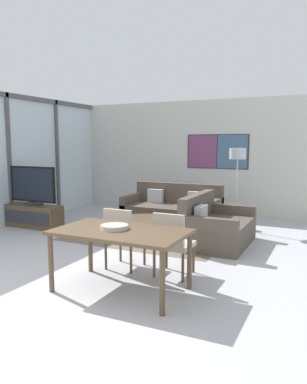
{
  "coord_description": "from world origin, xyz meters",
  "views": [
    {
      "loc": [
        3.24,
        -2.77,
        1.75
      ],
      "look_at": [
        0.59,
        2.76,
        0.95
      ],
      "focal_mm": 35.0,
      "sensor_mm": 36.0,
      "label": 1
    }
  ],
  "objects_px": {
    "tv_console": "(34,216)",
    "floor_lamp": "(237,161)",
    "sofa_main": "(173,211)",
    "dining_chair_left": "(122,235)",
    "fruit_bowl": "(114,227)",
    "dining_chair_centre": "(172,241)",
    "television": "(33,186)",
    "coffee_table": "(145,223)",
    "dining_table": "(121,236)",
    "sofa_side": "(214,229)"
  },
  "relations": [
    {
      "from": "tv_console",
      "to": "floor_lamp",
      "type": "relative_size",
      "value": 0.76
    },
    {
      "from": "tv_console",
      "to": "sofa_main",
      "type": "distance_m",
      "value": 2.95
    },
    {
      "from": "dining_chair_left",
      "to": "fruit_bowl",
      "type": "bearing_deg",
      "value": -67.11
    },
    {
      "from": "tv_console",
      "to": "dining_chair_centre",
      "type": "distance_m",
      "value": 4.04
    },
    {
      "from": "fruit_bowl",
      "to": "television",
      "type": "bearing_deg",
      "value": 147.01
    },
    {
      "from": "television",
      "to": "dining_chair_left",
      "type": "height_order",
      "value": "television"
    },
    {
      "from": "floor_lamp",
      "to": "fruit_bowl",
      "type": "bearing_deg",
      "value": -98.76
    },
    {
      "from": "television",
      "to": "floor_lamp",
      "type": "xyz_separation_m",
      "value": [
        3.87,
        1.62,
        0.53
      ]
    },
    {
      "from": "television",
      "to": "dining_chair_left",
      "type": "xyz_separation_m",
      "value": [
        3.01,
        -1.48,
        -0.38
      ]
    },
    {
      "from": "coffee_table",
      "to": "dining_chair_centre",
      "type": "xyz_separation_m",
      "value": [
        1.26,
        -1.67,
        0.21
      ]
    },
    {
      "from": "television",
      "to": "floor_lamp",
      "type": "height_order",
      "value": "floor_lamp"
    },
    {
      "from": "sofa_main",
      "to": "dining_chair_left",
      "type": "relative_size",
      "value": 2.36
    },
    {
      "from": "coffee_table",
      "to": "floor_lamp",
      "type": "distance_m",
      "value": 2.27
    },
    {
      "from": "floor_lamp",
      "to": "dining_chair_centre",
      "type": "bearing_deg",
      "value": -92.02
    },
    {
      "from": "floor_lamp",
      "to": "television",
      "type": "bearing_deg",
      "value": -157.27
    },
    {
      "from": "sofa_main",
      "to": "dining_chair_left",
      "type": "bearing_deg",
      "value": -80.51
    },
    {
      "from": "dining_chair_left",
      "to": "floor_lamp",
      "type": "relative_size",
      "value": 0.52
    },
    {
      "from": "coffee_table",
      "to": "fruit_bowl",
      "type": "height_order",
      "value": "fruit_bowl"
    },
    {
      "from": "television",
      "to": "dining_table",
      "type": "height_order",
      "value": "television"
    },
    {
      "from": "tv_console",
      "to": "dining_table",
      "type": "height_order",
      "value": "dining_table"
    },
    {
      "from": "coffee_table",
      "to": "dining_chair_centre",
      "type": "distance_m",
      "value": 2.1
    },
    {
      "from": "sofa_side",
      "to": "floor_lamp",
      "type": "xyz_separation_m",
      "value": [
        0.08,
        1.28,
        1.12
      ]
    },
    {
      "from": "television",
      "to": "sofa_side",
      "type": "distance_m",
      "value": 3.85
    },
    {
      "from": "sofa_main",
      "to": "fruit_bowl",
      "type": "relative_size",
      "value": 6.17
    },
    {
      "from": "tv_console",
      "to": "sofa_main",
      "type": "xyz_separation_m",
      "value": [
        2.5,
        1.57,
        0.04
      ]
    },
    {
      "from": "tv_console",
      "to": "sofa_main",
      "type": "height_order",
      "value": "sofa_main"
    },
    {
      "from": "dining_chair_centre",
      "to": "fruit_bowl",
      "type": "xyz_separation_m",
      "value": [
        -0.47,
        -0.66,
        0.28
      ]
    },
    {
      "from": "coffee_table",
      "to": "fruit_bowl",
      "type": "relative_size",
      "value": 3.01
    },
    {
      "from": "dining_table",
      "to": "fruit_bowl",
      "type": "bearing_deg",
      "value": 168.93
    },
    {
      "from": "sofa_main",
      "to": "dining_table",
      "type": "distance_m",
      "value": 3.84
    },
    {
      "from": "tv_console",
      "to": "sofa_side",
      "type": "height_order",
      "value": "sofa_side"
    },
    {
      "from": "dining_table",
      "to": "dining_chair_left",
      "type": "distance_m",
      "value": 0.79
    },
    {
      "from": "television",
      "to": "sofa_main",
      "type": "xyz_separation_m",
      "value": [
        2.5,
        1.57,
        -0.59
      ]
    },
    {
      "from": "dining_chair_centre",
      "to": "tv_console",
      "type": "bearing_deg",
      "value": 158.58
    },
    {
      "from": "sofa_main",
      "to": "dining_table",
      "type": "relative_size",
      "value": 1.31
    },
    {
      "from": "tv_console",
      "to": "dining_chair_centre",
      "type": "height_order",
      "value": "dining_chair_centre"
    },
    {
      "from": "floor_lamp",
      "to": "tv_console",
      "type": "bearing_deg",
      "value": -157.26
    },
    {
      "from": "tv_console",
      "to": "dining_chair_left",
      "type": "bearing_deg",
      "value": -26.11
    },
    {
      "from": "dining_table",
      "to": "dining_chair_left",
      "type": "bearing_deg",
      "value": 118.89
    },
    {
      "from": "sofa_main",
      "to": "coffee_table",
      "type": "height_order",
      "value": "sofa_main"
    },
    {
      "from": "dining_chair_left",
      "to": "floor_lamp",
      "type": "xyz_separation_m",
      "value": [
        0.86,
        3.1,
        0.91
      ]
    },
    {
      "from": "dining_table",
      "to": "floor_lamp",
      "type": "distance_m",
      "value": 3.88
    },
    {
      "from": "television",
      "to": "floor_lamp",
      "type": "distance_m",
      "value": 4.23
    },
    {
      "from": "coffee_table",
      "to": "sofa_main",
      "type": "bearing_deg",
      "value": 90.0
    },
    {
      "from": "television",
      "to": "dining_chair_left",
      "type": "bearing_deg",
      "value": -26.12
    },
    {
      "from": "dining_table",
      "to": "dining_chair_left",
      "type": "relative_size",
      "value": 1.8
    },
    {
      "from": "tv_console",
      "to": "dining_chair_left",
      "type": "xyz_separation_m",
      "value": [
        3.01,
        -1.48,
        0.25
      ]
    },
    {
      "from": "dining_chair_centre",
      "to": "floor_lamp",
      "type": "bearing_deg",
      "value": 87.98
    },
    {
      "from": "sofa_side",
      "to": "dining_chair_left",
      "type": "relative_size",
      "value": 1.74
    },
    {
      "from": "dining_chair_left",
      "to": "dining_table",
      "type": "bearing_deg",
      "value": -61.11
    }
  ]
}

